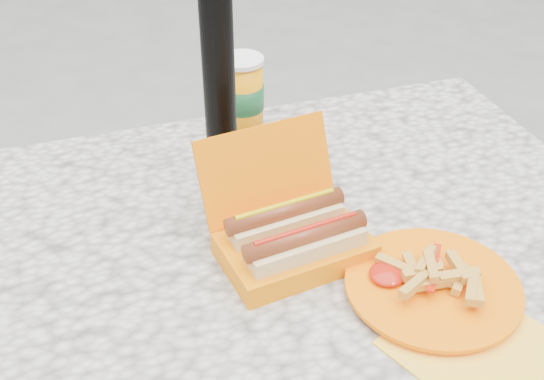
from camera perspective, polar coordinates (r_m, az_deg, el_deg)
name	(u,v)px	position (r m, az deg, el deg)	size (l,w,h in m)	color
picnic_table	(252,295)	(1.11, -1.65, -8.75)	(1.20, 0.80, 0.75)	beige
hotdog_box	(292,235)	(0.99, 1.72, -3.82)	(0.23, 0.22, 0.16)	#FF7100
fries_plate	(435,290)	(0.97, 13.51, -8.11)	(0.25, 0.36, 0.05)	yellow
soda_cup	(242,96)	(1.27, -2.50, 7.85)	(0.08, 0.08, 0.15)	#FF9705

